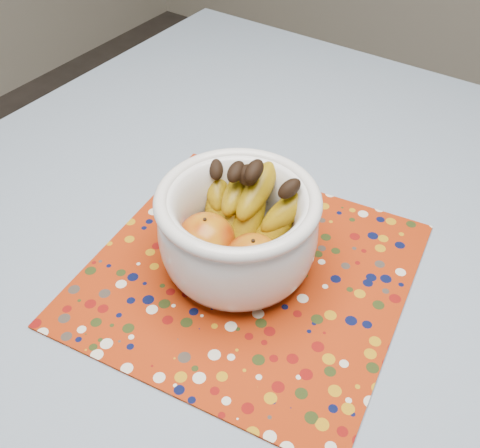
% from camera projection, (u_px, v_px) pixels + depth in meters
% --- Properties ---
extents(table, '(1.20, 1.20, 0.75)m').
position_uv_depth(table, '(289.00, 289.00, 0.90)').
color(table, brown).
rests_on(table, ground).
extents(tablecloth, '(1.32, 1.32, 0.01)m').
position_uv_depth(tablecloth, '(292.00, 253.00, 0.84)').
color(tablecloth, slate).
rests_on(tablecloth, table).
extents(placemat, '(0.49, 0.49, 0.00)m').
position_uv_depth(placemat, '(248.00, 273.00, 0.80)').
color(placemat, '#932608').
rests_on(placemat, tablecloth).
extents(fruit_bowl, '(0.25, 0.23, 0.16)m').
position_uv_depth(fruit_bowl, '(240.00, 223.00, 0.77)').
color(fruit_bowl, silver).
rests_on(fruit_bowl, placemat).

